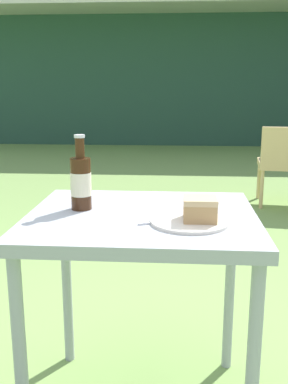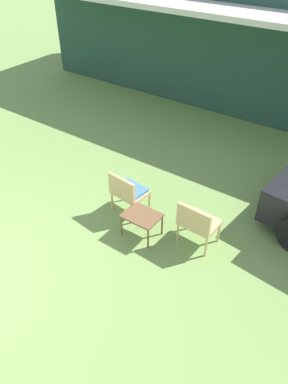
% 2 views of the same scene
% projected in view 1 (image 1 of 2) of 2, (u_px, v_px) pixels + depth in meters
% --- Properties ---
extents(cabin_building, '(11.77, 4.41, 3.10)m').
position_uv_depth(cabin_building, '(215.00, 67.00, 10.02)').
color(cabin_building, '#284C3D').
rests_on(cabin_building, ground_plane).
extents(patio_table, '(0.76, 0.65, 0.75)m').
position_uv_depth(patio_table, '(142.00, 239.00, 1.51)').
color(patio_table, '#9EA3A8').
rests_on(patio_table, ground_plane).
extents(cake_on_plate, '(0.24, 0.24, 0.08)m').
position_uv_depth(cake_on_plate, '(195.00, 215.00, 1.38)').
color(cake_on_plate, silver).
rests_on(cake_on_plate, patio_table).
extents(cola_bottle_near, '(0.07, 0.07, 0.26)m').
position_uv_depth(cola_bottle_near, '(81.00, 182.00, 1.52)').
color(cola_bottle_near, '#381E0F').
rests_on(cola_bottle_near, patio_table).
extents(fork, '(0.19, 0.07, 0.01)m').
position_uv_depth(fork, '(169.00, 222.00, 1.39)').
color(fork, silver).
rests_on(fork, patio_table).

